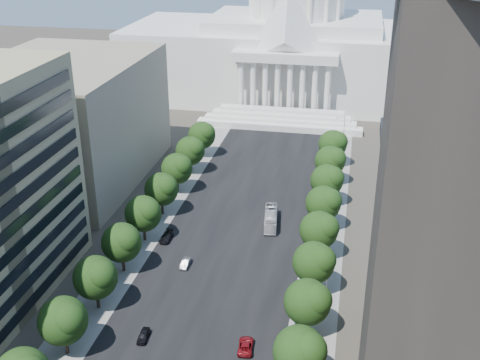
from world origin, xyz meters
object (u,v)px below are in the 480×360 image
Objects in this scene: car_dark_b at (167,237)px; city_bus at (271,218)px; car_red at (246,346)px; car_silver at (186,263)px; car_dark_a at (143,336)px.

city_bus is at bearing 28.95° from car_dark_b.
car_dark_b is 23.13m from city_bus.
car_red is 1.01× the size of car_dark_b.
car_red is (15.95, -21.55, 0.04)m from car_silver.
city_bus is (-2.25, 41.51, 0.86)m from car_red.
car_dark_a is 0.98× the size of car_silver.
car_silver is 0.36× the size of city_bus.
car_dark_b is (-6.03, 31.35, 0.05)m from car_dark_a.
car_red is 0.44× the size of city_bus.
car_dark_a is 22.32m from car_silver.
car_dark_a is at bearing -115.53° from city_bus.
car_red is at bearing -93.68° from city_bus.
car_dark_a is at bearing -92.85° from car_silver.
car_silver is at bearing 84.09° from car_dark_a.
car_dark_b reaches higher than car_dark_a.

